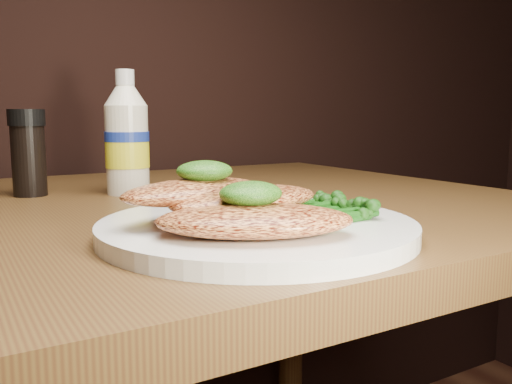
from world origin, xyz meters
TOP-DOWN VIEW (x-y plane):
  - plate at (0.10, 0.81)m, footprint 0.30×0.30m
  - chicken_front at (0.06, 0.75)m, footprint 0.18×0.15m
  - chicken_mid at (0.09, 0.81)m, footprint 0.17×0.10m
  - chicken_back at (0.05, 0.83)m, footprint 0.16×0.10m
  - pesto_front at (0.07, 0.76)m, footprint 0.07×0.06m
  - pesto_back at (0.06, 0.83)m, footprint 0.06×0.06m
  - broccolini_bundle at (0.14, 0.79)m, footprint 0.15×0.12m
  - mayo_bottle at (0.08, 1.14)m, footprint 0.07×0.07m
  - pepper_grinder at (-0.05, 1.20)m, footprint 0.07×0.07m

SIDE VIEW (x-z plane):
  - plate at x=0.10m, z-range 0.75..0.77m
  - broccolini_bundle at x=0.14m, z-range 0.77..0.79m
  - chicken_front at x=0.06m, z-range 0.77..0.79m
  - chicken_mid at x=0.09m, z-range 0.77..0.80m
  - chicken_back at x=0.05m, z-range 0.78..0.81m
  - pesto_front at x=0.07m, z-range 0.79..0.81m
  - pepper_grinder at x=-0.05m, z-range 0.75..0.87m
  - pesto_back at x=0.06m, z-range 0.80..0.82m
  - mayo_bottle at x=0.08m, z-range 0.75..0.93m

